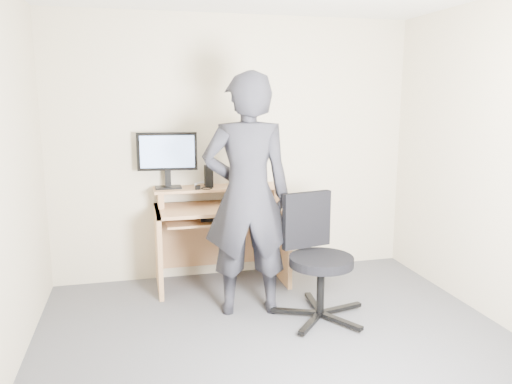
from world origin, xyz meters
name	(u,v)px	position (x,y,z in m)	size (l,w,h in m)	color
ground	(288,357)	(0.00, 0.00, 0.00)	(3.50, 3.50, 0.00)	#535459
back_wall	(235,149)	(0.00, 1.75, 1.25)	(3.50, 0.02, 2.50)	beige
desk	(220,226)	(-0.20, 1.53, 0.55)	(1.20, 0.60, 0.91)	tan
monitor	(167,155)	(-0.66, 1.62, 1.22)	(0.54, 0.15, 0.52)	black
external_drive	(209,176)	(-0.28, 1.63, 1.01)	(0.07, 0.13, 0.20)	black
travel_mug	(235,177)	(-0.05, 1.58, 1.00)	(0.08, 0.08, 0.17)	silver
smartphone	(238,186)	(-0.02, 1.54, 0.92)	(0.07, 0.13, 0.01)	black
charger	(198,188)	(-0.41, 1.50, 0.93)	(0.04, 0.04, 0.04)	black
headphones	(203,185)	(-0.34, 1.66, 0.92)	(0.16, 0.16, 0.02)	silver
keyboard	(226,217)	(-0.17, 1.36, 0.67)	(0.46, 0.18, 0.03)	black
mouse	(255,205)	(0.10, 1.35, 0.77)	(0.10, 0.06, 0.04)	black
office_chair	(316,252)	(0.42, 0.60, 0.53)	(0.77, 0.75, 0.96)	black
person	(247,196)	(-0.10, 0.81, 0.97)	(0.71, 0.46, 1.94)	black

